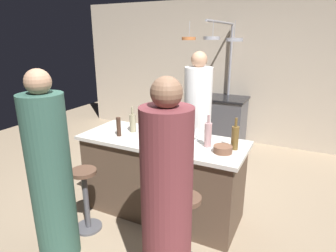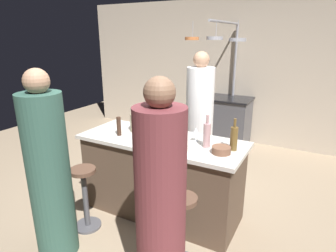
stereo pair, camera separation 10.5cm
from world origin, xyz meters
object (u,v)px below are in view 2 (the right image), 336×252
Objects in this scene: stove_range at (227,121)px; guest_left at (49,175)px; wine_bottle_dark at (166,120)px; wine_bottle_rose at (207,135)px; bar_stool_right at (182,228)px; mixing_bowl_ceramic at (183,146)px; mixing_bowl_wooden at (221,150)px; bar_stool_left at (85,195)px; wine_bottle_amber at (234,138)px; chef at (199,122)px; wine_glass_near_left_guest at (170,128)px; pepper_mill at (119,126)px; wine_glass_by_chef at (196,132)px; guest_right at (161,206)px; wine_bottle_white at (133,122)px.

guest_left is (-0.55, -3.46, 0.35)m from stove_range.
wine_bottle_rose is at bearing -23.02° from wine_bottle_dark.
bar_stool_right is (0.55, -3.07, -0.07)m from stove_range.
mixing_bowl_wooden is at bearing 11.51° from mixing_bowl_ceramic.
mixing_bowl_wooden reaches higher than bar_stool_left.
wine_bottle_rose is 0.65m from wine_bottle_dark.
wine_bottle_amber is (0.25, 0.05, -0.01)m from wine_bottle_rose.
bar_stool_left is at bearing -118.38° from wine_bottle_dark.
chef is 0.96m from wine_glass_near_left_guest.
chef is 1.21m from mixing_bowl_ceramic.
wine_glass_by_chef is (0.82, 0.23, 0.00)m from pepper_mill.
mixing_bowl_wooden is at bearing 36.87° from guest_left.
wine_bottle_amber is at bearing 60.53° from mixing_bowl_wooden.
wine_glass_near_left_guest is 0.79× the size of mixing_bowl_ceramic.
stove_range reaches higher than bar_stool_right.
guest_left is 1.10m from guest_right.
wine_bottle_rose is (-0.03, 0.62, 0.65)m from bar_stool_right.
bar_stool_right is 0.96m from wine_bottle_amber.
wine_glass_by_chef is at bearing 15.81° from pepper_mill.
wine_bottle_amber is (1.23, 0.18, 0.02)m from pepper_mill.
wine_bottle_white reaches higher than mixing_bowl_ceramic.
wine_glass_by_chef is at bearing 50.96° from guest_left.
wine_glass_by_chef is 0.39m from mixing_bowl_wooden.
wine_glass_near_left_guest is 1.00× the size of wine_glass_by_chef.
stove_range is 1.31× the size of bar_stool_left.
wine_bottle_white is at bearing 144.40° from bar_stool_right.
mixing_bowl_wooden is (0.69, -2.53, 0.49)m from stove_range.
bar_stool_right is 0.98m from wine_glass_by_chef.
wine_glass_by_chef is at bearing -81.43° from stove_range.
wine_bottle_amber reaches higher than bar_stool_left.
wine_bottle_amber is 2.15× the size of wine_glass_by_chef.
wine_glass_near_left_guest is (0.46, 0.01, -0.00)m from wine_bottle_white.
pepper_mill is at bearing -100.19° from stove_range.
wine_glass_near_left_guest reaches higher than stove_range.
bar_stool_left is 3.24× the size of pepper_mill.
chef is 1.03× the size of guest_right.
guest_left is at bearing -95.73° from pepper_mill.
wine_bottle_amber reaches higher than pepper_mill.
wine_bottle_dark is 0.85m from mixing_bowl_wooden.
chef reaches higher than wine_glass_near_left_guest.
wine_glass_by_chef is at bearing 3.09° from wine_bottle_white.
mixing_bowl_ceramic is (0.89, 0.47, 0.56)m from bar_stool_left.
guest_left reaches higher than mixing_bowl_ceramic.
wine_bottle_dark is at bearing 117.12° from guest_right.
mixing_bowl_wooden reaches higher than bar_stool_right.
wine_bottle_amber is at bearing 38.95° from guest_left.
chef is at bearing 81.94° from wine_bottle_dark.
bar_stool_right is at bearing 19.65° from guest_left.
wine_bottle_dark is at bearing 125.77° from bar_stool_right.
guest_left is at bearing -178.01° from guest_right.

